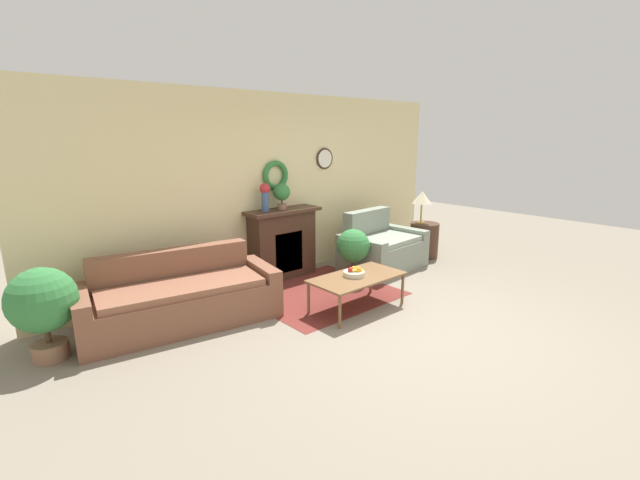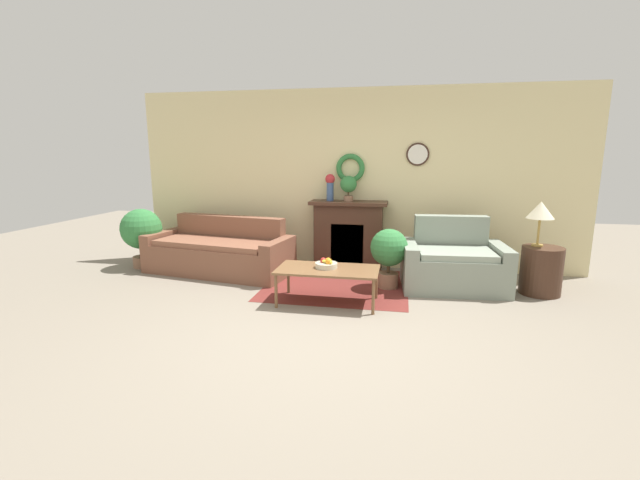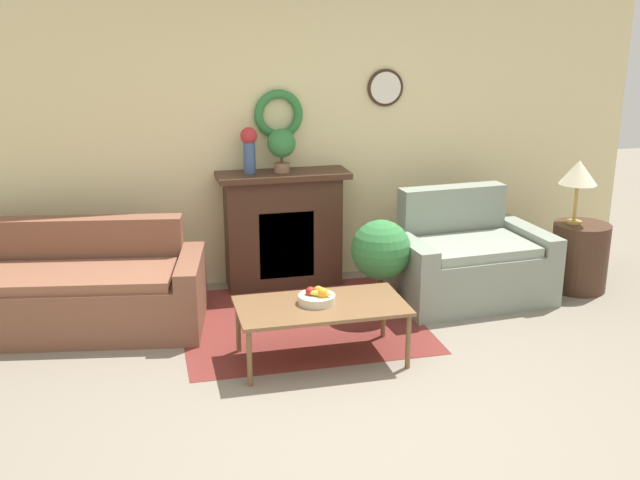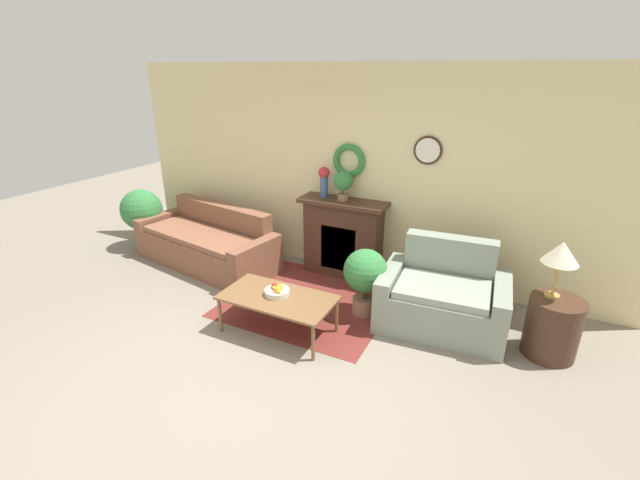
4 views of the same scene
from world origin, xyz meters
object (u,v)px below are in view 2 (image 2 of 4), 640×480
(coffee_table, at_px, (328,271))
(potted_plant_on_mantel, at_px, (348,185))
(couch_left, at_px, (220,253))
(vase_on_mantel_left, at_px, (330,185))
(side_table_by_loveseat, at_px, (541,271))
(loveseat_right, at_px, (453,264))
(table_lamp, at_px, (541,211))
(fireplace, at_px, (348,235))
(potted_plant_floor_by_loveseat, at_px, (389,251))
(fruit_bowl, at_px, (327,264))
(potted_plant_floor_by_couch, at_px, (141,231))

(coffee_table, height_order, potted_plant_on_mantel, potted_plant_on_mantel)
(couch_left, distance_m, vase_on_mantel_left, 1.93)
(couch_left, relative_size, side_table_by_loveseat, 3.74)
(loveseat_right, distance_m, table_lamp, 1.24)
(potted_plant_on_mantel, bearing_deg, fireplace, 64.58)
(fireplace, height_order, vase_on_mantel_left, vase_on_mantel_left)
(vase_on_mantel_left, bearing_deg, potted_plant_floor_by_loveseat, -42.57)
(loveseat_right, distance_m, coffee_table, 1.77)
(fireplace, height_order, potted_plant_on_mantel, potted_plant_on_mantel)
(fruit_bowl, distance_m, vase_on_mantel_left, 1.78)
(fruit_bowl, xyz_separation_m, potted_plant_floor_by_loveseat, (0.70, 0.72, 0.02))
(couch_left, bearing_deg, potted_plant_floor_by_loveseat, 2.88)
(couch_left, distance_m, fruit_bowl, 2.06)
(loveseat_right, relative_size, coffee_table, 1.15)
(loveseat_right, distance_m, vase_on_mantel_left, 2.12)
(coffee_table, distance_m, side_table_by_loveseat, 2.71)
(side_table_by_loveseat, xyz_separation_m, potted_plant_floor_by_loveseat, (-1.89, -0.10, 0.19))
(loveseat_right, xyz_separation_m, potted_plant_floor_by_loveseat, (-0.83, -0.17, 0.18))
(fruit_bowl, xyz_separation_m, potted_plant_on_mantel, (0.05, 1.55, 0.81))
(potted_plant_floor_by_loveseat, bearing_deg, side_table_by_loveseat, 3.12)
(fireplace, distance_m, fruit_bowl, 1.57)
(fireplace, xyz_separation_m, side_table_by_loveseat, (2.53, -0.74, -0.23))
(table_lamp, height_order, potted_plant_floor_by_loveseat, table_lamp)
(loveseat_right, height_order, coffee_table, loveseat_right)
(fruit_bowl, height_order, potted_plant_on_mantel, potted_plant_on_mantel)
(fireplace, distance_m, table_lamp, 2.62)
(fruit_bowl, bearing_deg, potted_plant_on_mantel, 88.03)
(loveseat_right, relative_size, fruit_bowl, 5.21)
(potted_plant_on_mantel, bearing_deg, couch_left, -163.65)
(couch_left, height_order, potted_plant_on_mantel, potted_plant_on_mantel)
(table_lamp, bearing_deg, coffee_table, -160.31)
(fruit_bowl, bearing_deg, side_table_by_loveseat, 17.53)
(table_lamp, height_order, potted_plant_floor_by_couch, table_lamp)
(table_lamp, bearing_deg, side_table_by_loveseat, -38.66)
(couch_left, height_order, fruit_bowl, couch_left)
(table_lamp, relative_size, vase_on_mantel_left, 1.41)
(fireplace, bearing_deg, side_table_by_loveseat, -16.36)
(potted_plant_floor_by_loveseat, bearing_deg, loveseat_right, 11.59)
(side_table_by_loveseat, bearing_deg, potted_plant_floor_by_couch, 177.59)
(side_table_by_loveseat, bearing_deg, loveseat_right, 176.34)
(loveseat_right, xyz_separation_m, potted_plant_on_mantel, (-1.48, 0.66, 0.96))
(side_table_by_loveseat, relative_size, potted_plant_floor_by_loveseat, 0.77)
(fireplace, xyz_separation_m, potted_plant_floor_by_loveseat, (0.64, -0.85, -0.03))
(fireplace, xyz_separation_m, loveseat_right, (1.47, -0.68, -0.21))
(fruit_bowl, distance_m, table_lamp, 2.74)
(coffee_table, bearing_deg, potted_plant_floor_by_couch, 160.73)
(table_lamp, xyz_separation_m, potted_plant_on_mantel, (-2.48, 0.68, 0.23))
(couch_left, bearing_deg, loveseat_right, 7.47)
(potted_plant_on_mantel, bearing_deg, table_lamp, -15.34)
(coffee_table, xyz_separation_m, fruit_bowl, (-0.02, 0.03, 0.08))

